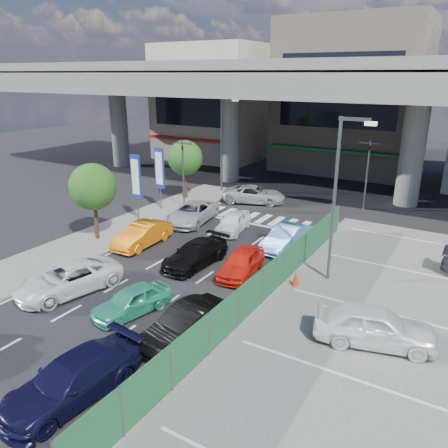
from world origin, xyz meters
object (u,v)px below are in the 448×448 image
Objects in this scene: crossing_wagon_silver at (254,194)px; signboard_near at (136,179)px; street_lamp_right at (339,188)px; taxi_orange_right at (242,263)px; taxi_orange_left at (142,235)px; sedan_black_mid at (195,254)px; tree_far at (185,158)px; wagon_silver_front_left at (192,213)px; street_lamp_left at (223,137)px; signboard_far at (159,170)px; taxi_teal_mid at (132,301)px; traffic_light_left at (183,158)px; sedan_white_mid_left at (68,279)px; kei_truck_front_right at (286,238)px; traffic_cone at (296,278)px; traffic_light_right at (369,158)px; hatch_black_mid_right at (187,325)px; sedan_white_front_mid at (233,222)px; parked_sedan_white at (375,326)px; minivan_navy_back at (72,379)px; tree_near at (93,187)px.

signboard_near is at bearing 132.36° from crossing_wagon_silver.
taxi_orange_right is at bearing -157.39° from street_lamp_right.
taxi_orange_left is 4.36m from sedan_black_mid.
tree_far is 0.97× the size of wagon_silver_front_left.
street_lamp_left is at bearing 67.16° from tree_far.
wagon_silver_front_left is at bearing -18.22° from signboard_far.
taxi_teal_mid is at bearing -118.34° from taxi_orange_right.
traffic_light_left reaches higher than sedan_white_mid_left.
traffic_light_left is at bearing 155.84° from street_lamp_right.
traffic_cone is (2.33, -4.23, -0.27)m from kei_truck_front_right.
traffic_light_right is at bearing 54.84° from taxi_orange_left.
crossing_wagon_silver is (1.42, 6.60, -0.01)m from wagon_silver_front_left.
crossing_wagon_silver is (1.49, 11.65, -0.01)m from taxi_orange_left.
hatch_black_mid_right is at bearing -106.42° from traffic_cone.
signboard_near is at bearing -175.14° from sedan_white_front_mid.
street_lamp_right is at bearing 20.44° from sedan_black_mid.
parked_sedan_white is at bearing -20.51° from signboard_near.
signboard_far reaches higher than parked_sedan_white.
sedan_white_mid_left reaches higher than traffic_cone.
sedan_black_mid is 1.15× the size of taxi_orange_right.
tree_far is (-14.97, 8.50, -1.38)m from street_lamp_right.
street_lamp_right is 2.23× the size of taxi_teal_mid.
kei_truck_front_right is at bearing 88.70° from taxi_teal_mid.
signboard_near is 1.31× the size of taxi_teal_mid.
minivan_navy_back is at bearing -96.13° from traffic_light_right.
hatch_black_mid_right is 0.93× the size of parked_sedan_white.
crossing_wagon_silver reaches higher than sedan_black_mid.
sedan_black_mid reaches higher than taxi_teal_mid.
crossing_wagon_silver is at bearing 60.67° from signboard_near.
signboard_near is at bearing 145.97° from hatch_black_mid_right.
kei_truck_front_right is 0.86× the size of crossing_wagon_silver.
sedan_black_mid is at bearing -50.74° from traffic_light_left.
crossing_wagon_silver is (-5.50, 12.11, 0.02)m from taxi_orange_right.
sedan_white_mid_left is at bearing 159.95° from crossing_wagon_silver.
sedan_black_mid is (7.92, -6.97, -2.43)m from signboard_far.
sedan_white_mid_left is 1.19× the size of kei_truck_front_right.
hatch_black_mid_right is 7.12m from parked_sedan_white.
signboard_near is 0.95× the size of sedan_white_mid_left.
signboard_far is 0.98× the size of tree_far.
hatch_black_mid_right is 6.29m from taxi_orange_right.
tree_near is (-0.67, -14.00, -1.38)m from street_lamp_left.
signboard_near reaches higher than sedan_white_mid_left.
tree_far is at bearing 156.72° from kei_truck_front_right.
traffic_light_left is 1.24× the size of kei_truck_front_right.
street_lamp_right is at bearing -82.66° from traffic_light_right.
parked_sedan_white is at bearing -35.81° from tree_far.
sedan_black_mid is 7.14m from wagon_silver_front_left.
tree_near is at bearing -175.42° from sedan_black_mid.
taxi_orange_right is at bearing 1.52° from tree_near.
kei_truck_front_right is at bearing 28.09° from parked_sedan_white.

